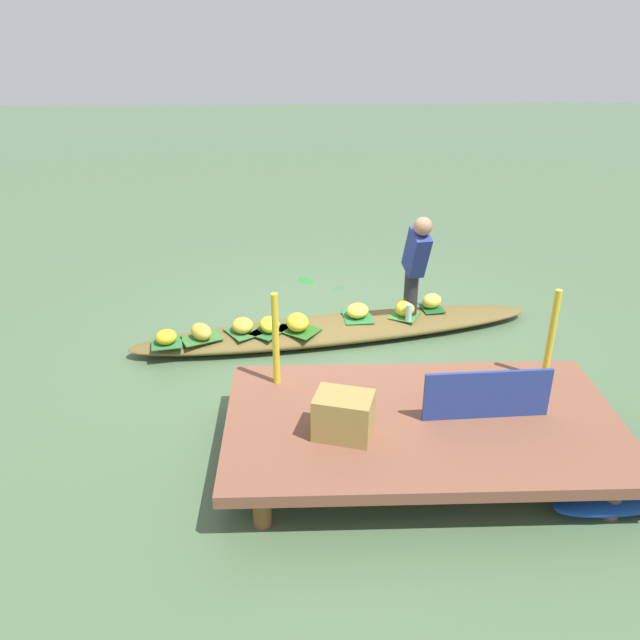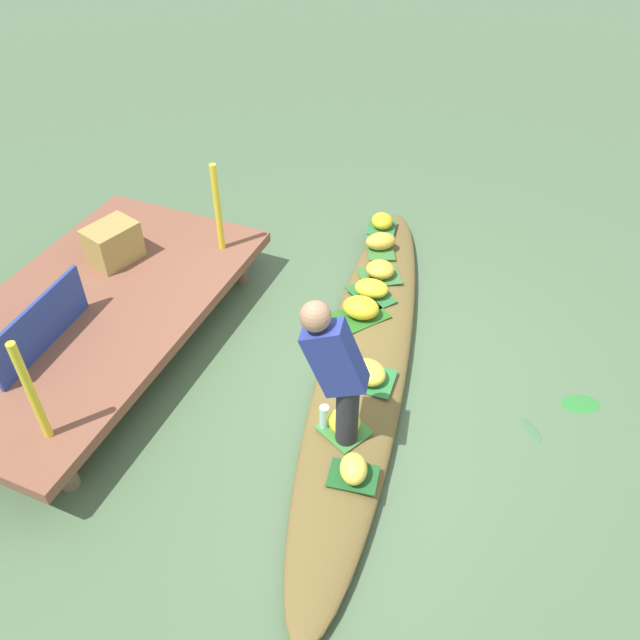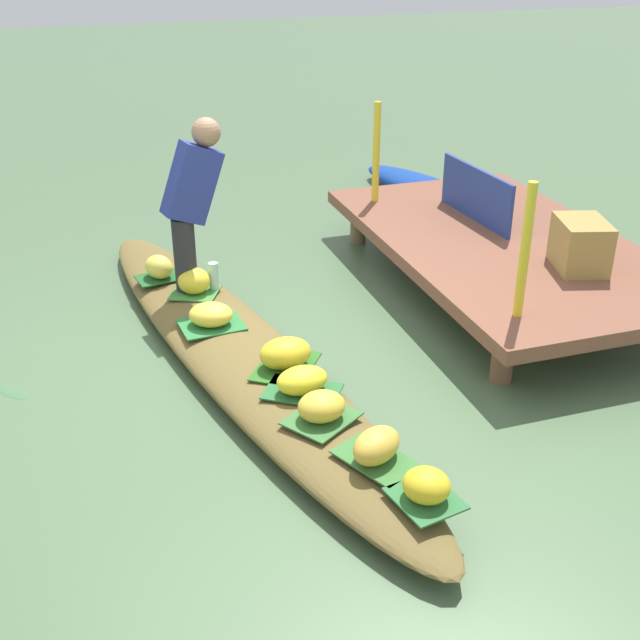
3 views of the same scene
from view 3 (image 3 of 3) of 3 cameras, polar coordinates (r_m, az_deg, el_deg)
canal_water at (r=5.27m, az=-5.94°, el=-3.16°), size 40.00×40.00×0.00m
dock_platform at (r=6.38m, az=12.98°, el=5.15°), size 3.20×1.80×0.40m
vendor_boat at (r=5.22m, az=-5.99°, el=-2.25°), size 4.70×1.59×0.19m
moored_boat at (r=8.32m, az=8.62°, el=8.84°), size 2.46×1.11×0.22m
leaf_mat_0 at (r=4.06m, az=4.01°, el=-9.87°), size 0.48×0.41×0.01m
banana_bunch_0 at (r=4.01m, az=4.05°, el=-8.93°), size 0.33×0.36×0.16m
leaf_mat_1 at (r=4.83m, az=-2.47°, el=-3.33°), size 0.55×0.52×0.01m
banana_bunch_1 at (r=4.78m, az=-2.49°, el=-2.38°), size 0.27×0.34×0.18m
leaf_mat_2 at (r=4.35m, az=0.11°, el=-7.03°), size 0.46×0.48×0.01m
banana_bunch_2 at (r=4.30m, az=0.11°, el=-6.18°), size 0.28×0.30×0.16m
leaf_mat_3 at (r=5.85m, az=-8.92°, el=1.95°), size 0.41×0.42×0.01m
banana_bunch_3 at (r=5.81m, az=-8.98°, el=2.78°), size 0.31×0.31×0.19m
leaf_mat_4 at (r=3.84m, az=7.54°, el=-12.51°), size 0.37×0.34×0.01m
banana_bunch_4 at (r=3.79m, az=7.60°, el=-11.62°), size 0.31×0.31×0.15m
leaf_mat_5 at (r=5.36m, az=-7.75°, el=-0.33°), size 0.35×0.43×0.01m
banana_bunch_5 at (r=5.33m, az=-7.80°, el=0.39°), size 0.35×0.37×0.15m
leaf_mat_6 at (r=6.15m, az=-11.36°, el=2.99°), size 0.30×0.37×0.01m
banana_bunch_6 at (r=6.11m, az=-11.43°, el=3.73°), size 0.30×0.27×0.18m
leaf_mat_7 at (r=4.58m, az=-1.28°, el=-5.12°), size 0.47×0.51×0.01m
banana_bunch_7 at (r=4.54m, az=-1.29°, el=-4.31°), size 0.26×0.33×0.15m
vendor_person at (r=5.68m, az=-9.12°, el=8.70°), size 0.26×0.47×1.23m
water_bottle at (r=5.85m, az=-7.60°, el=3.11°), size 0.07×0.07×0.21m
market_banner at (r=6.69m, az=11.07°, el=8.82°), size 1.03×0.08×0.43m
railing_post_west at (r=6.99m, az=4.04°, el=11.84°), size 0.06×0.06×0.86m
railing_post_east at (r=4.96m, az=14.42°, el=4.78°), size 0.06×0.06×0.86m
produce_crate at (r=5.89m, az=18.10°, el=5.13°), size 0.51×0.43×0.35m
drifting_plant_0 at (r=5.29m, az=-21.03°, el=-4.84°), size 0.27×0.26×0.01m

